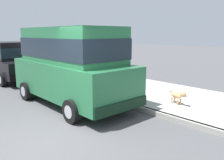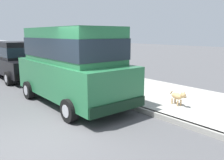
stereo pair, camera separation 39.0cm
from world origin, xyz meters
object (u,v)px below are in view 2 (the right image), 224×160
Objects in this scene: car_black_sedan at (18,60)px; fire_hydrant at (100,81)px; dog_tan at (178,96)px; car_green_van at (71,62)px.

car_black_sedan is 6.35× the size of fire_hydrant.
car_black_sedan is at bearing 106.02° from fire_hydrant.
car_green_van is at bearing 128.16° from dog_tan.
car_green_van reaches higher than fire_hydrant.
car_green_van is 1.07× the size of car_black_sedan.
car_black_sedan reaches higher than fire_hydrant.
car_green_van is at bearing -161.87° from fire_hydrant.
car_black_sedan reaches higher than dog_tan.
car_green_van reaches higher than car_black_sedan.
fire_hydrant is at bearing -73.98° from car_black_sedan.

